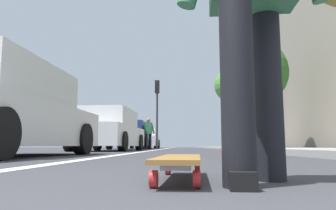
{
  "coord_description": "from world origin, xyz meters",
  "views": [
    {
      "loc": [
        -0.31,
        -0.03,
        0.16
      ],
      "look_at": [
        8.43,
        0.39,
        1.31
      ],
      "focal_mm": 33.71,
      "sensor_mm": 36.0,
      "label": 1
    }
  ],
  "objects": [
    {
      "name": "lane_stripe_white",
      "position": [
        20.0,
        1.18,
        0.0
      ],
      "size": [
        52.0,
        0.16,
        0.01
      ],
      "primitive_type": "cube",
      "color": "silver",
      "rests_on": "ground"
    },
    {
      "name": "ground_plane",
      "position": [
        10.0,
        0.0,
        0.0
      ],
      "size": [
        80.0,
        80.0,
        0.0
      ],
      "primitive_type": "plane",
      "color": "#38383D"
    },
    {
      "name": "street_tree_far",
      "position": [
        19.17,
        -3.09,
        3.88
      ],
      "size": [
        2.18,
        2.18,
        5.02
      ],
      "color": "brown",
      "rests_on": "ground"
    },
    {
      "name": "building_facade",
      "position": [
        22.0,
        -6.22,
        5.17
      ],
      "size": [
        40.0,
        1.2,
        10.34
      ],
      "primitive_type": "cube",
      "color": "gray",
      "rests_on": "ground"
    },
    {
      "name": "sidewalk_curb",
      "position": [
        18.0,
        -3.49,
        0.06
      ],
      "size": [
        52.0,
        3.2,
        0.11
      ],
      "primitive_type": "cube",
      "color": "#9E9B93",
      "rests_on": "ground"
    },
    {
      "name": "parked_car_end",
      "position": [
        23.61,
        2.81,
        0.72
      ],
      "size": [
        4.29,
        1.96,
        1.49
      ],
      "color": "silver",
      "rests_on": "ground"
    },
    {
      "name": "skateboard",
      "position": [
        1.25,
        -0.01,
        0.09
      ],
      "size": [
        0.85,
        0.24,
        0.11
      ],
      "color": "red",
      "rests_on": "ground"
    },
    {
      "name": "pedestrian_distant",
      "position": [
        15.96,
        1.78,
        0.92
      ],
      "size": [
        0.45,
        0.7,
        1.61
      ],
      "color": "black",
      "rests_on": "ground"
    },
    {
      "name": "parked_car_near",
      "position": [
        4.56,
        2.9,
        0.7
      ],
      "size": [
        4.49,
        2.09,
        1.47
      ],
      "color": "silver",
      "rests_on": "ground"
    },
    {
      "name": "parked_car_mid",
      "position": [
        10.94,
        2.66,
        0.71
      ],
      "size": [
        4.63,
        2.09,
        1.48
      ],
      "color": "silver",
      "rests_on": "ground"
    },
    {
      "name": "street_tree_mid",
      "position": [
        13.12,
        -3.09,
        3.29
      ],
      "size": [
        2.87,
        2.87,
        4.74
      ],
      "color": "brown",
      "rests_on": "ground"
    },
    {
      "name": "parked_car_far",
      "position": [
        16.85,
        2.84,
        0.73
      ],
      "size": [
        4.54,
        1.93,
        1.5
      ],
      "color": "navy",
      "rests_on": "ground"
    },
    {
      "name": "traffic_light",
      "position": [
        19.08,
        1.58,
        2.95
      ],
      "size": [
        0.33,
        0.28,
        4.27
      ],
      "color": "#2D2D2D",
      "rests_on": "ground"
    }
  ]
}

